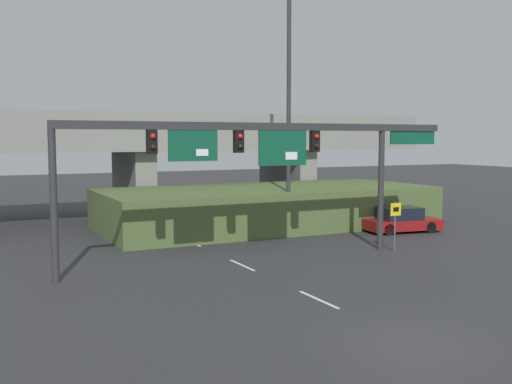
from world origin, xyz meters
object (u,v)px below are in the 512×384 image
object	(u,v)px
speed_limit_sign	(395,219)
highway_light_pole_near	(289,66)
signal_gantry	(263,147)
parked_sedan_near_right	(401,220)

from	to	relation	value
speed_limit_sign	highway_light_pole_near	distance (m)	10.67
signal_gantry	highway_light_pole_near	xyz separation A→B (m)	(4.82, 6.32, 4.37)
speed_limit_sign	highway_light_pole_near	world-z (taller)	highway_light_pole_near
signal_gantry	speed_limit_sign	xyz separation A→B (m)	(6.63, -0.75, -3.42)
signal_gantry	highway_light_pole_near	distance (m)	9.07
signal_gantry	parked_sedan_near_right	xyz separation A→B (m)	(10.82, 3.78, -4.30)
speed_limit_sign	parked_sedan_near_right	xyz separation A→B (m)	(4.19, 4.53, -0.88)
highway_light_pole_near	parked_sedan_near_right	world-z (taller)	highway_light_pole_near
highway_light_pole_near	parked_sedan_near_right	bearing A→B (deg)	-22.97
signal_gantry	speed_limit_sign	size ratio (longest dim) A/B	7.82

